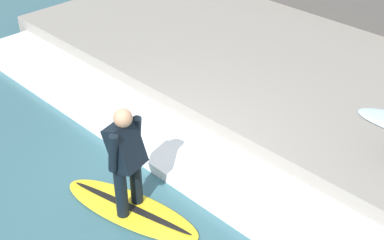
% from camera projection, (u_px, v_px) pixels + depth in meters
% --- Properties ---
extents(ground_plane, '(28.00, 28.00, 0.00)m').
position_uv_depth(ground_plane, '(153.00, 186.00, 6.99)').
color(ground_plane, '#335B66').
extents(concrete_ledge, '(4.40, 11.29, 0.36)m').
position_uv_depth(concrete_ledge, '(309.00, 83.00, 8.96)').
color(concrete_ledge, gray).
rests_on(concrete_ledge, ground_plane).
extents(wave_foam_crest, '(1.13, 10.72, 0.14)m').
position_uv_depth(wave_foam_crest, '(192.00, 158.00, 7.38)').
color(wave_foam_crest, white).
rests_on(wave_foam_crest, ground_plane).
extents(surfboard_riding, '(1.01, 2.02, 0.07)m').
position_uv_depth(surfboard_riding, '(131.00, 209.00, 6.57)').
color(surfboard_riding, yellow).
rests_on(surfboard_riding, ground_plane).
extents(surfer_riding, '(0.52, 0.45, 1.41)m').
position_uv_depth(surfer_riding, '(126.00, 156.00, 6.13)').
color(surfer_riding, black).
rests_on(surfer_riding, surfboard_riding).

